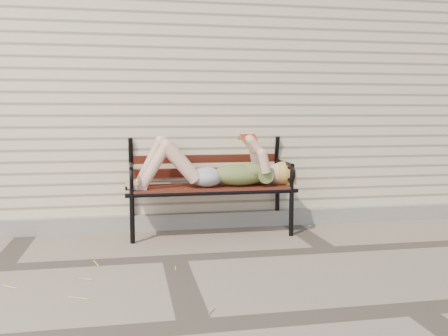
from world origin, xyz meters
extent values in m
plane|color=#77695B|center=(0.00, 0.00, 0.00)|extent=(80.00, 80.00, 0.00)
cube|color=beige|center=(0.00, 3.00, 1.50)|extent=(8.00, 4.00, 3.00)
cube|color=gray|center=(0.00, 0.97, 0.07)|extent=(8.00, 0.10, 0.15)
cylinder|color=black|center=(-0.31, 0.51, 0.21)|extent=(0.04, 0.04, 0.43)
cylinder|color=black|center=(-0.31, 0.94, 0.21)|extent=(0.04, 0.04, 0.43)
cylinder|color=black|center=(1.11, 0.51, 0.21)|extent=(0.04, 0.04, 0.43)
cylinder|color=black|center=(1.11, 0.94, 0.21)|extent=(0.04, 0.04, 0.43)
cube|color=maroon|center=(0.40, 0.73, 0.43)|extent=(1.45, 0.47, 0.03)
cylinder|color=black|center=(0.40, 0.51, 0.41)|extent=(1.53, 0.04, 0.04)
cylinder|color=black|center=(0.40, 0.94, 0.41)|extent=(1.53, 0.04, 0.04)
torus|color=black|center=(0.40, 1.05, 0.91)|extent=(0.26, 0.03, 0.26)
ellipsoid|color=#092F3F|center=(0.67, 0.70, 0.54)|extent=(0.52, 0.30, 0.20)
ellipsoid|color=#092F3F|center=(0.78, 0.70, 0.58)|extent=(0.25, 0.29, 0.15)
ellipsoid|color=#BBBBC1|center=(0.36, 0.70, 0.53)|extent=(0.29, 0.32, 0.18)
sphere|color=#D5AB90|center=(1.04, 0.70, 0.54)|extent=(0.21, 0.21, 0.21)
ellipsoid|color=gold|center=(1.09, 0.70, 0.55)|extent=(0.24, 0.24, 0.22)
cube|color=#A12812|center=(0.74, 0.70, 0.91)|extent=(0.13, 0.02, 0.02)
cube|color=white|center=(0.74, 0.66, 0.88)|extent=(0.13, 0.08, 0.05)
cube|color=white|center=(0.74, 0.74, 0.88)|extent=(0.13, 0.08, 0.05)
cube|color=#A12812|center=(0.74, 0.66, 0.88)|extent=(0.14, 0.09, 0.05)
cube|color=#A12812|center=(0.74, 0.74, 0.88)|extent=(0.14, 0.09, 0.05)
cylinder|color=tan|center=(-0.52, 0.04, 0.01)|extent=(0.14, 0.02, 0.01)
cylinder|color=tan|center=(-0.32, -0.58, 0.01)|extent=(0.08, 0.08, 0.01)
cylinder|color=tan|center=(-0.75, -0.78, 0.01)|extent=(0.03, 0.13, 0.01)
cylinder|color=tan|center=(-1.00, -0.57, 0.01)|extent=(0.02, 0.11, 0.01)
cylinder|color=tan|center=(-1.08, -0.50, 0.01)|extent=(0.06, 0.07, 0.01)
cylinder|color=tan|center=(-0.07, -0.34, 0.01)|extent=(0.12, 0.11, 0.01)
cylinder|color=tan|center=(0.06, -0.25, 0.01)|extent=(0.03, 0.15, 0.01)
cylinder|color=tan|center=(-0.93, -1.13, 0.01)|extent=(0.05, 0.13, 0.01)
camera|label=1|loc=(-0.32, -3.72, 1.09)|focal=40.00mm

